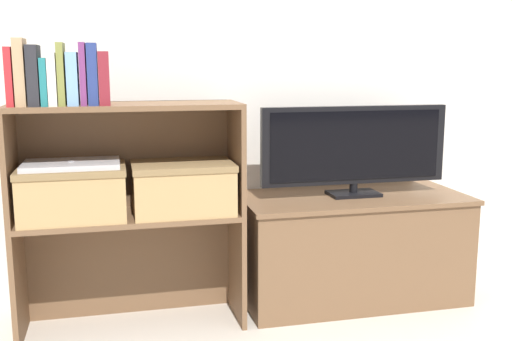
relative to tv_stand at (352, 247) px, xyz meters
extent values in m
plane|color=#BCB2A3|center=(-0.46, -0.23, -0.24)|extent=(16.00, 16.00, 0.00)
cube|color=silver|center=(-0.46, 0.26, 0.96)|extent=(10.00, 0.05, 2.40)
cube|color=brown|center=(0.00, 0.00, -0.01)|extent=(0.98, 0.45, 0.46)
cube|color=brown|center=(0.00, 0.00, 0.23)|extent=(1.00, 0.47, 0.02)
cube|color=black|center=(0.00, 0.00, 0.25)|extent=(0.22, 0.14, 0.02)
cylinder|color=black|center=(0.00, 0.00, 0.27)|extent=(0.04, 0.04, 0.04)
cube|color=black|center=(0.00, 0.00, 0.46)|extent=(0.84, 0.04, 0.34)
cube|color=black|center=(0.00, -0.02, 0.46)|extent=(0.78, 0.00, 0.30)
cube|color=brown|center=(-1.40, -0.07, -0.01)|extent=(0.02, 0.31, 0.47)
cube|color=brown|center=(-0.54, -0.07, -0.01)|extent=(0.02, 0.31, 0.47)
cube|color=brown|center=(-0.97, 0.07, -0.01)|extent=(0.84, 0.02, 0.47)
cube|color=brown|center=(-0.97, -0.07, 0.22)|extent=(0.84, 0.31, 0.02)
cube|color=brown|center=(-1.40, -0.07, 0.45)|extent=(0.02, 0.31, 0.44)
cube|color=brown|center=(-0.54, -0.07, 0.45)|extent=(0.02, 0.31, 0.44)
cube|color=brown|center=(-0.97, 0.07, 0.45)|extent=(0.84, 0.02, 0.44)
cube|color=brown|center=(-0.97, -0.07, 0.65)|extent=(0.84, 0.31, 0.02)
cube|color=#B22328|center=(-1.37, -0.13, 0.77)|extent=(0.02, 0.13, 0.21)
cube|color=tan|center=(-1.34, -0.13, 0.78)|extent=(0.04, 0.12, 0.24)
cube|color=#232328|center=(-1.29, -0.13, 0.77)|extent=(0.04, 0.14, 0.22)
cube|color=#1E7075|center=(-1.26, -0.13, 0.75)|extent=(0.02, 0.14, 0.17)
cube|color=silver|center=(-1.23, -0.13, 0.76)|extent=(0.03, 0.15, 0.19)
cube|color=olive|center=(-1.20, -0.13, 0.78)|extent=(0.02, 0.14, 0.22)
cube|color=#709ECC|center=(-1.16, -0.13, 0.76)|extent=(0.04, 0.13, 0.19)
cube|color=#6B2D66|center=(-1.12, -0.13, 0.78)|extent=(0.02, 0.13, 0.23)
cube|color=navy|center=(-1.09, -0.13, 0.78)|extent=(0.04, 0.13, 0.22)
cube|color=maroon|center=(-1.05, -0.13, 0.76)|extent=(0.04, 0.14, 0.19)
cube|color=tan|center=(-1.18, -0.09, 0.33)|extent=(0.39, 0.27, 0.20)
cube|color=olive|center=(-1.18, -0.09, 0.42)|extent=(0.40, 0.28, 0.02)
cube|color=tan|center=(-0.76, -0.09, 0.33)|extent=(0.39, 0.27, 0.20)
cube|color=olive|center=(-0.76, -0.09, 0.42)|extent=(0.40, 0.28, 0.02)
cube|color=#BCBCC1|center=(-1.18, -0.09, 0.44)|extent=(0.35, 0.23, 0.02)
cylinder|color=#99999E|center=(-1.18, -0.09, 0.45)|extent=(0.02, 0.02, 0.00)
camera|label=1|loc=(-1.02, -2.42, 0.82)|focal=42.00mm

